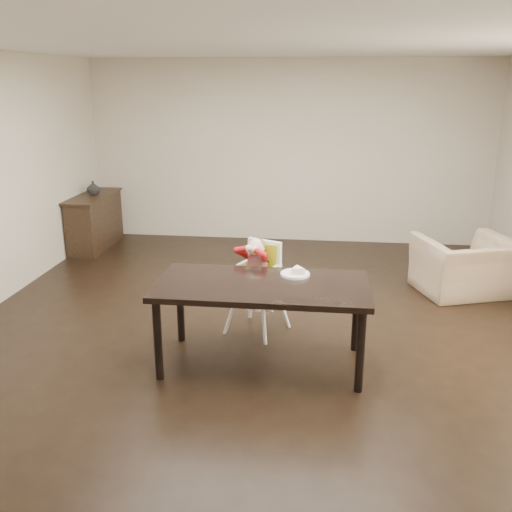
{
  "coord_description": "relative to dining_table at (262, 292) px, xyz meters",
  "views": [
    {
      "loc": [
        0.56,
        -5.08,
        2.4
      ],
      "look_at": [
        -0.06,
        -0.03,
        0.81
      ],
      "focal_mm": 40.0,
      "sensor_mm": 36.0,
      "label": 1
    }
  ],
  "objects": [
    {
      "name": "high_chair",
      "position": [
        -0.12,
        0.7,
        -0.0
      ],
      "size": [
        0.52,
        0.52,
        0.95
      ],
      "rotation": [
        0.0,
        0.0,
        -0.42
      ],
      "color": "white",
      "rests_on": "ground"
    },
    {
      "name": "room_walls",
      "position": [
        -0.07,
        0.59,
        1.18
      ],
      "size": [
        6.02,
        7.02,
        2.71
      ],
      "color": "#C0B49F",
      "rests_on": "ground"
    },
    {
      "name": "dining_table",
      "position": [
        0.0,
        0.0,
        0.0
      ],
      "size": [
        1.8,
        0.9,
        0.75
      ],
      "color": "black",
      "rests_on": "ground"
    },
    {
      "name": "sideboard",
      "position": [
        -2.85,
        3.29,
        -0.27
      ],
      "size": [
        0.44,
        1.26,
        0.79
      ],
      "color": "black",
      "rests_on": "ground"
    },
    {
      "name": "vase",
      "position": [
        -2.85,
        3.34,
        0.21
      ],
      "size": [
        0.24,
        0.25,
        0.19
      ],
      "primitive_type": "imported",
      "rotation": [
        0.0,
        0.0,
        -0.32
      ],
      "color": "#99999E",
      "rests_on": "sideboard"
    },
    {
      "name": "armchair",
      "position": [
        2.13,
        2.0,
        -0.23
      ],
      "size": [
        1.18,
        0.95,
        0.89
      ],
      "primitive_type": "imported",
      "rotation": [
        0.0,
        0.0,
        3.47
      ],
      "color": "tan",
      "rests_on": "ground"
    },
    {
      "name": "ground",
      "position": [
        -0.07,
        0.59,
        -0.67
      ],
      "size": [
        7.0,
        7.0,
        0.0
      ],
      "primitive_type": "plane",
      "color": "black",
      "rests_on": "ground"
    },
    {
      "name": "plate",
      "position": [
        0.27,
        0.24,
        0.11
      ],
      "size": [
        0.32,
        0.32,
        0.07
      ],
      "rotation": [
        0.0,
        0.0,
        -0.3
      ],
      "color": "white",
      "rests_on": "dining_table"
    }
  ]
}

